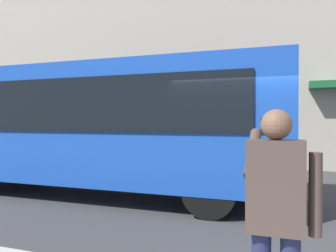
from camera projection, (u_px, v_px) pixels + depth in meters
The scene contains 4 objects.
ground_plane at pixel (247, 211), 6.80m from camera, with size 60.00×60.00×0.00m, color #38383A.
building_facade_far at pixel (272, 10), 13.08m from camera, with size 28.00×1.55×12.00m.
red_bus at pixel (97, 124), 8.30m from camera, with size 9.05×2.54×3.08m.
pedestrian_photographer at pixel (277, 208), 2.47m from camera, with size 0.53×0.52×1.70m.
Camera 1 is at (-0.91, 6.89, 1.76)m, focal length 36.99 mm.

